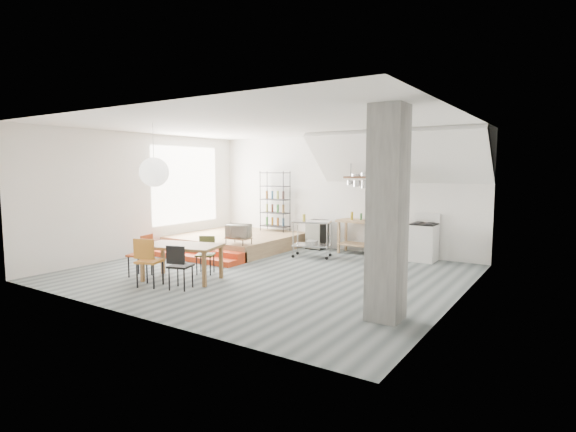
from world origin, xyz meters
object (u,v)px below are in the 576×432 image
Objects in this scene: mini_fridge at (317,234)px; rolling_cart at (312,234)px; stove at (424,242)px; dining_table at (182,248)px.

rolling_cart is at bearing -66.56° from mini_fridge.
stove is 0.68× the size of dining_table.
mini_fridge reaches higher than dining_table.
mini_fridge is at bearing 179.17° from stove.
dining_table is 2.09× the size of mini_fridge.
rolling_cart is 1.27m from mini_fridge.
dining_table is 3.66m from rolling_cart.
stove is 5.84m from dining_table.
stove is 2.78m from rolling_cart.
mini_fridge is (-0.50, 1.15, -0.20)m from rolling_cart.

